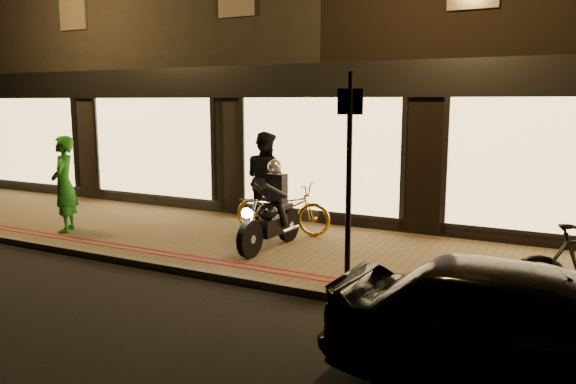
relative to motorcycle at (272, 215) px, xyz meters
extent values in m
plane|color=black|center=(-0.12, -1.70, -0.73)|extent=(90.00, 90.00, 0.00)
cube|color=brown|center=(-0.12, 0.30, -0.67)|extent=(50.00, 4.00, 0.12)
cube|color=#59544C|center=(-0.12, -1.65, -0.67)|extent=(50.00, 0.14, 0.12)
cube|color=maroon|center=(-0.12, -1.25, -0.61)|extent=(50.00, 0.06, 0.01)
cube|color=maroon|center=(-0.12, -1.05, -0.61)|extent=(50.00, 0.06, 0.01)
cube|color=black|center=(-6.12, 7.30, 3.52)|extent=(12.00, 10.00, 8.50)
cube|color=black|center=(-0.12, 2.25, 2.42)|extent=(48.00, 0.12, 0.70)
cube|color=#ECBF76|center=(-9.12, 2.24, 0.88)|extent=(3.60, 0.06, 2.38)
cube|color=#ECBF76|center=(-4.62, 2.24, 0.88)|extent=(3.60, 0.06, 2.38)
cube|color=#ECBF76|center=(-0.12, 2.24, 0.88)|extent=(3.60, 0.06, 2.38)
cube|color=#ECBF76|center=(4.38, 2.24, 0.88)|extent=(3.60, 0.06, 2.38)
cube|color=#3F331E|center=(-7.12, 2.25, 4.47)|extent=(0.90, 0.06, 1.30)
cylinder|color=black|center=(-0.03, -0.69, -0.29)|extent=(0.15, 0.64, 0.64)
cylinder|color=black|center=(0.03, 0.61, -0.29)|extent=(0.15, 0.64, 0.64)
cylinder|color=silver|center=(-0.03, -0.69, -0.29)|extent=(0.15, 0.15, 0.14)
cylinder|color=silver|center=(0.03, 0.61, -0.29)|extent=(0.15, 0.15, 0.14)
cube|color=black|center=(0.00, 0.01, -0.21)|extent=(0.29, 0.71, 0.30)
ellipsoid|color=black|center=(-0.01, -0.12, 0.09)|extent=(0.35, 0.52, 0.29)
cube|color=black|center=(0.01, 0.31, 0.09)|extent=(0.24, 0.56, 0.09)
cylinder|color=silver|center=(-0.02, -0.54, 0.34)|extent=(0.60, 0.06, 0.03)
cylinder|color=silver|center=(-0.03, -0.64, 0.01)|extent=(0.06, 0.33, 0.71)
sphere|color=white|center=(-0.03, -0.78, 0.17)|extent=(0.18, 0.18, 0.17)
cylinder|color=silver|center=(0.14, 0.45, -0.33)|extent=(0.09, 0.55, 0.07)
cube|color=black|center=(0.01, 0.18, 0.44)|extent=(0.35, 0.23, 0.55)
sphere|color=#B6B7BD|center=(0.00, 0.12, 0.85)|extent=(0.27, 0.27, 0.26)
cylinder|color=black|center=(-0.17, -0.13, 0.47)|extent=(0.15, 0.61, 0.34)
cylinder|color=black|center=(0.15, -0.15, 0.47)|extent=(0.20, 0.61, 0.34)
cylinder|color=black|center=(-0.13, 0.15, -0.01)|extent=(0.19, 0.29, 0.46)
cylinder|color=black|center=(0.14, 0.13, -0.01)|extent=(0.21, 0.29, 0.46)
cylinder|color=black|center=(1.96, -1.30, 0.89)|extent=(0.10, 0.10, 3.00)
cube|color=black|center=(1.96, -1.30, 1.99)|extent=(0.35, 0.11, 0.35)
imported|color=gold|center=(-0.36, 1.09, -0.10)|extent=(2.04, 0.91, 1.03)
imported|color=#1F7620|center=(-4.33, -0.75, 0.35)|extent=(0.78, 0.84, 1.93)
imported|color=black|center=(-1.12, 1.75, 0.37)|extent=(1.16, 1.03, 1.97)
imported|color=black|center=(4.57, -3.24, -0.07)|extent=(3.97, 1.74, 1.33)
camera|label=1|loc=(4.77, -8.51, 1.99)|focal=35.00mm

